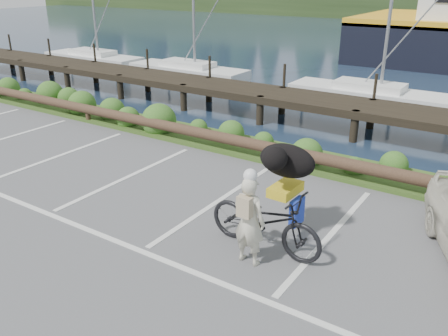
{
  "coord_description": "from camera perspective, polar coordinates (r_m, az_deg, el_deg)",
  "views": [
    {
      "loc": [
        5.24,
        -5.65,
        4.59
      ],
      "look_at": [
        0.53,
        1.47,
        1.1
      ],
      "focal_mm": 38.0,
      "sensor_mm": 36.0,
      "label": 1
    }
  ],
  "objects": [
    {
      "name": "dog",
      "position": [
        8.62,
        7.59,
        0.88
      ],
      "size": [
        0.57,
        1.1,
        0.62
      ],
      "primitive_type": "ellipsoid",
      "rotation": [
        0.0,
        0.0,
        1.53
      ],
      "color": "black",
      "rests_on": "bicycle"
    },
    {
      "name": "bicycle",
      "position": [
        8.43,
        4.95,
        -6.24
      ],
      "size": [
        2.25,
        0.86,
        1.17
      ],
      "primitive_type": "imported",
      "rotation": [
        0.0,
        0.0,
        1.53
      ],
      "color": "black",
      "rests_on": "ground"
    },
    {
      "name": "ground",
      "position": [
        8.97,
        -8.11,
        -8.79
      ],
      "size": [
        72.0,
        72.0,
        0.0
      ],
      "primitive_type": "plane",
      "color": "#515254"
    },
    {
      "name": "cyclist",
      "position": [
        7.94,
        3.06,
        -6.35
      ],
      "size": [
        0.59,
        0.4,
        1.59
      ],
      "primitive_type": "imported",
      "rotation": [
        0.0,
        0.0,
        3.11
      ],
      "color": "beige",
      "rests_on": "ground"
    },
    {
      "name": "vegetation_strip",
      "position": [
        12.96,
        7.43,
        1.53
      ],
      "size": [
        34.0,
        1.6,
        0.1
      ],
      "primitive_type": "cube",
      "color": "#3D5B21",
      "rests_on": "ground"
    },
    {
      "name": "log_rail",
      "position": [
        12.4,
        5.97,
        0.37
      ],
      "size": [
        32.0,
        0.3,
        0.6
      ],
      "primitive_type": null,
      "color": "#443021",
      "rests_on": "ground"
    }
  ]
}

